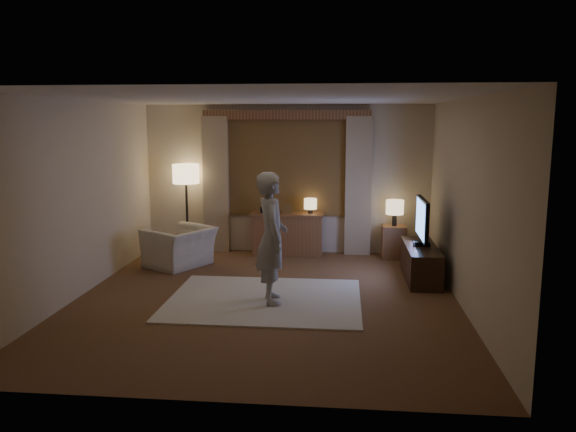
# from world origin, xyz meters

# --- Properties ---
(room) EXTENTS (5.04, 5.54, 2.64)m
(room) POSITION_xyz_m (0.00, 0.50, 1.33)
(room) COLOR brown
(room) RESTS_ON ground
(rug) EXTENTS (2.50, 2.00, 0.02)m
(rug) POSITION_xyz_m (-0.01, -0.04, 0.01)
(rug) COLOR beige
(rug) RESTS_ON floor
(sideboard) EXTENTS (1.20, 0.40, 0.70)m
(sideboard) POSITION_xyz_m (0.03, 2.50, 0.35)
(sideboard) COLOR brown
(sideboard) RESTS_ON floor
(picture_frame) EXTENTS (0.16, 0.02, 0.20)m
(picture_frame) POSITION_xyz_m (0.03, 2.50, 0.80)
(picture_frame) COLOR brown
(picture_frame) RESTS_ON sideboard
(plant) EXTENTS (0.17, 0.13, 0.30)m
(plant) POSITION_xyz_m (-0.37, 2.50, 0.85)
(plant) COLOR #999999
(plant) RESTS_ON sideboard
(table_lamp_sideboard) EXTENTS (0.22, 0.22, 0.30)m
(table_lamp_sideboard) POSITION_xyz_m (0.43, 2.50, 0.90)
(table_lamp_sideboard) COLOR black
(table_lamp_sideboard) RESTS_ON sideboard
(floor_lamp) EXTENTS (0.46, 0.46, 1.57)m
(floor_lamp) POSITION_xyz_m (-1.75, 2.50, 1.32)
(floor_lamp) COLOR black
(floor_lamp) RESTS_ON floor
(armchair) EXTENTS (1.21, 1.26, 0.63)m
(armchair) POSITION_xyz_m (-1.61, 1.56, 0.31)
(armchair) COLOR beige
(armchair) RESTS_ON floor
(side_table) EXTENTS (0.40, 0.40, 0.56)m
(side_table) POSITION_xyz_m (1.86, 2.45, 0.28)
(side_table) COLOR brown
(side_table) RESTS_ON floor
(table_lamp_side) EXTENTS (0.30, 0.30, 0.44)m
(table_lamp_side) POSITION_xyz_m (1.86, 2.45, 0.87)
(table_lamp_side) COLOR black
(table_lamp_side) RESTS_ON side_table
(tv_stand) EXTENTS (0.45, 1.40, 0.50)m
(tv_stand) POSITION_xyz_m (2.15, 1.18, 0.25)
(tv_stand) COLOR black
(tv_stand) RESTS_ON floor
(tv) EXTENTS (0.24, 0.98, 0.71)m
(tv) POSITION_xyz_m (2.15, 1.18, 0.89)
(tv) COLOR black
(tv) RESTS_ON tv_stand
(person) EXTENTS (0.53, 0.69, 1.68)m
(person) POSITION_xyz_m (0.10, -0.13, 0.86)
(person) COLOR #9E9B92
(person) RESTS_ON rug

